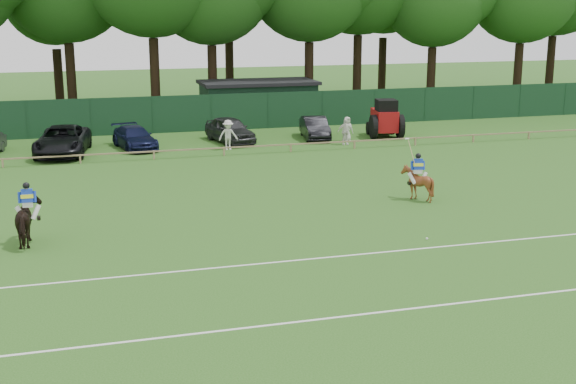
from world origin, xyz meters
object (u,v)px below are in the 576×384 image
object	(u,v)px
estate_black	(315,128)
spectator_mid	(345,132)
spectator_right	(347,129)
horse_dark	(29,221)
spectator_left	(228,135)
sedan_navy	(135,138)
polo_ball	(427,239)
tractor	(385,119)
utility_shed	(258,101)
horse_chestnut	(417,183)
hatch_grey	(230,130)
suv_black	(63,141)

from	to	relation	value
estate_black	spectator_mid	xyz separation A→B (m)	(1.10, -2.65, 0.12)
spectator_right	spectator_mid	bearing A→B (deg)	-121.42
horse_dark	spectator_left	distance (m)	19.50
estate_black	spectator_right	distance (m)	2.24
spectator_right	sedan_navy	bearing A→B (deg)	169.60
spectator_left	polo_ball	distance (m)	20.12
estate_black	spectator_left	world-z (taller)	spectator_left
sedan_navy	spectator_left	distance (m)	5.68
horse_dark	tractor	xyz separation A→B (m)	(21.48, 17.89, 0.29)
utility_shed	estate_black	bearing A→B (deg)	-77.26
horse_chestnut	hatch_grey	world-z (taller)	hatch_grey
horse_dark	spectator_right	bearing A→B (deg)	-138.59
horse_dark	spectator_left	xyz separation A→B (m)	(10.71, 16.29, 0.01)
spectator_mid	spectator_right	world-z (taller)	spectator_mid
suv_black	hatch_grey	distance (m)	10.21
spectator_left	spectator_right	distance (m)	7.88
spectator_mid	estate_black	bearing A→B (deg)	118.70
sedan_navy	horse_dark	bearing A→B (deg)	-118.46
sedan_navy	polo_ball	size ratio (longest dim) A/B	50.54
spectator_mid	spectator_right	xyz separation A→B (m)	(0.56, 1.14, -0.04)
hatch_grey	polo_ball	bearing A→B (deg)	-94.88
horse_chestnut	sedan_navy	size ratio (longest dim) A/B	0.33
horse_chestnut	sedan_navy	bearing A→B (deg)	-44.25
horse_dark	utility_shed	bearing A→B (deg)	-120.82
horse_dark	polo_ball	distance (m)	14.52
suv_black	spectator_right	world-z (taller)	suv_black
horse_chestnut	spectator_left	distance (m)	15.27
suv_black	hatch_grey	bearing A→B (deg)	15.97
utility_shed	tractor	bearing A→B (deg)	-53.61
sedan_navy	hatch_grey	size ratio (longest dim) A/B	0.97
hatch_grey	spectator_mid	distance (m)	7.23
spectator_right	utility_shed	xyz separation A→B (m)	(-3.46, 9.48, 0.76)
spectator_right	tractor	world-z (taller)	tractor
suv_black	tractor	world-z (taller)	tractor
tractor	sedan_navy	bearing A→B (deg)	-171.23
estate_black	spectator_mid	bearing A→B (deg)	-58.80
spectator_mid	utility_shed	distance (m)	11.03
sedan_navy	spectator_left	size ratio (longest dim) A/B	2.55
spectator_mid	utility_shed	bearing A→B (deg)	111.49
polo_ball	horse_dark	bearing A→B (deg)	165.92
sedan_navy	tractor	size ratio (longest dim) A/B	1.40
estate_black	horse_dark	bearing A→B (deg)	-123.57
sedan_navy	utility_shed	bearing A→B (deg)	28.53
spectator_left	horse_dark	bearing A→B (deg)	-126.50
spectator_left	suv_black	bearing A→B (deg)	170.05
polo_ball	utility_shed	xyz separation A→B (m)	(1.04, 30.07, 1.49)
spectator_right	utility_shed	distance (m)	10.12
estate_black	sedan_navy	bearing A→B (deg)	-169.54
spectator_left	spectator_right	bearing A→B (deg)	2.45
estate_black	hatch_grey	bearing A→B (deg)	-173.07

